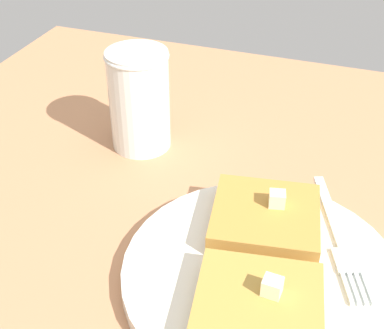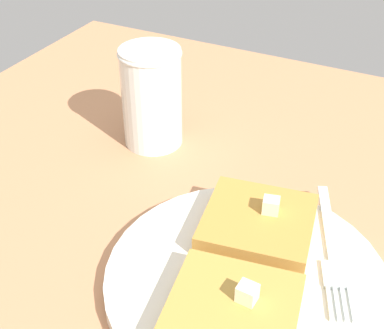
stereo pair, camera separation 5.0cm
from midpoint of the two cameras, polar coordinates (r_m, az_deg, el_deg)
name	(u,v)px [view 2 (the right image)]	position (r cm, az deg, el deg)	size (l,w,h in cm)	color
table_surface	(230,299)	(46.00, 7.27, -14.17)	(90.70, 90.70, 2.03)	#B27852
plate	(246,279)	(45.07, 9.07, -12.15)	(23.12, 23.12, 1.47)	silver
toast_slice_left	(260,225)	(47.52, 10.32, -6.48)	(8.98, 9.31, 2.03)	#B37E36
toast_slice_middle	(232,314)	(40.55, 8.00, -15.68)	(8.98, 9.31, 2.03)	#B0863B
butter_pat_primary	(271,205)	(47.01, 11.49, -4.42)	(1.41, 1.26, 1.41)	beige
butter_pat_secondary	(247,293)	(39.69, 9.66, -13.53)	(1.41, 1.26, 1.41)	#F4EACA
fork	(333,254)	(47.62, 17.77, -9.19)	(15.48, 6.99, 0.36)	silver
syrup_jar	(152,102)	(59.40, -1.86, 6.57)	(6.85, 6.85, 11.33)	#5C2D08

